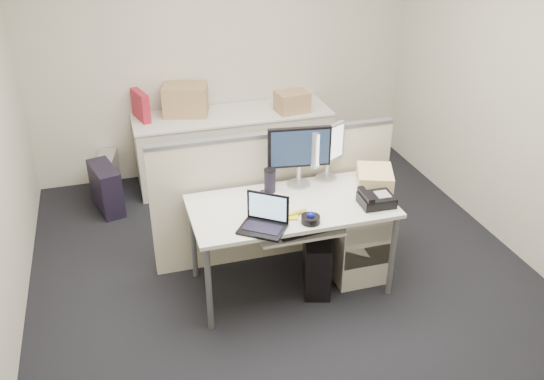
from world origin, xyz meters
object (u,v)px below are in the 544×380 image
object	(u,v)px
laptop	(262,216)
desk_phone	(376,200)
desk	(291,212)
monitor_main	(299,157)

from	to	relation	value
laptop	desk_phone	xyz separation A→B (m)	(0.90, 0.10, -0.08)
desk	desk_phone	xyz separation A→B (m)	(0.60, -0.18, 0.10)
desk_phone	laptop	bearing A→B (deg)	-171.64
monitor_main	desk_phone	distance (m)	0.67
laptop	desk_phone	size ratio (longest dim) A/B	1.25
desk	desk_phone	size ratio (longest dim) A/B	6.12
monitor_main	laptop	world-z (taller)	monitor_main
desk	monitor_main	world-z (taller)	monitor_main
desk_phone	monitor_main	bearing A→B (deg)	136.60
monitor_main	desk_phone	world-z (taller)	monitor_main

